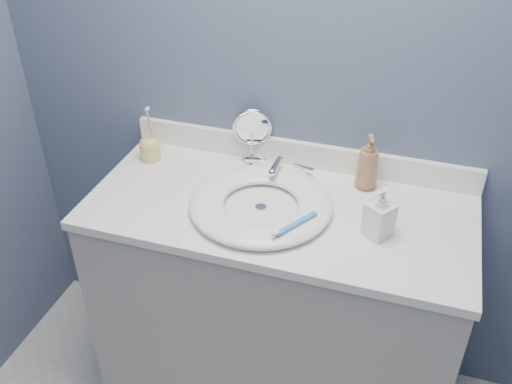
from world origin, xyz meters
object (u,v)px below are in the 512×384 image
at_px(soap_bottle_clear, 380,212).
at_px(toothbrush_holder, 150,148).
at_px(makeup_mirror, 252,133).
at_px(soap_bottle_amber, 368,162).

xyz_separation_m(soap_bottle_clear, toothbrush_holder, (-0.83, 0.18, -0.03)).
height_order(makeup_mirror, toothbrush_holder, toothbrush_holder).
distance_m(soap_bottle_amber, soap_bottle_clear, 0.25).
bearing_deg(soap_bottle_amber, makeup_mirror, 157.65).
bearing_deg(soap_bottle_amber, soap_bottle_clear, -89.21).
xyz_separation_m(soap_bottle_amber, soap_bottle_clear, (0.07, -0.24, -0.02)).
distance_m(makeup_mirror, toothbrush_holder, 0.37).
relative_size(soap_bottle_amber, soap_bottle_clear, 1.20).
height_order(makeup_mirror, soap_bottle_clear, makeup_mirror).
bearing_deg(soap_bottle_clear, makeup_mirror, -175.69).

